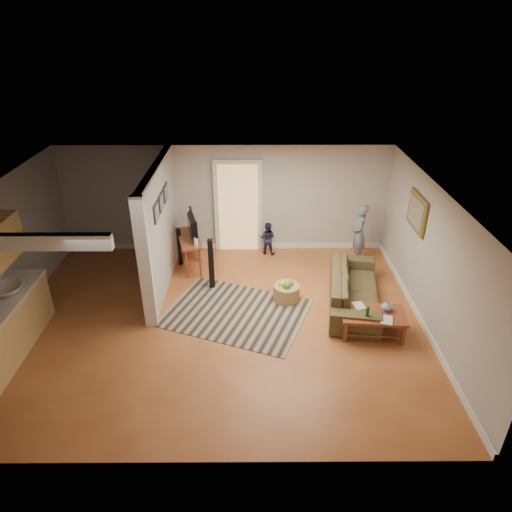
{
  "coord_description": "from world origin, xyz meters",
  "views": [
    {
      "loc": [
        0.66,
        -6.87,
        5.05
      ],
      "look_at": [
        0.7,
        0.5,
        1.1
      ],
      "focal_mm": 32.0,
      "sensor_mm": 36.0,
      "label": 1
    }
  ],
  "objects_px": {
    "coffee_table": "(374,318)",
    "tv_console": "(190,240)",
    "speaker_left": "(211,264)",
    "sofa": "(353,303)",
    "toy_basket": "(286,292)",
    "speaker_right": "(179,246)",
    "toddler": "(267,253)",
    "child": "(356,261)"
  },
  "relations": [
    {
      "from": "tv_console",
      "to": "child",
      "type": "bearing_deg",
      "value": -11.28
    },
    {
      "from": "speaker_left",
      "to": "child",
      "type": "xyz_separation_m",
      "value": [
        3.2,
        1.09,
        -0.55
      ]
    },
    {
      "from": "toy_basket",
      "to": "child",
      "type": "distance_m",
      "value": 2.34
    },
    {
      "from": "tv_console",
      "to": "speaker_left",
      "type": "bearing_deg",
      "value": -73.12
    },
    {
      "from": "sofa",
      "to": "tv_console",
      "type": "relative_size",
      "value": 1.89
    },
    {
      "from": "tv_console",
      "to": "speaker_right",
      "type": "relative_size",
      "value": 1.38
    },
    {
      "from": "coffee_table",
      "to": "speaker_left",
      "type": "relative_size",
      "value": 1.06
    },
    {
      "from": "sofa",
      "to": "coffee_table",
      "type": "xyz_separation_m",
      "value": [
        0.16,
        -0.94,
        0.34
      ]
    },
    {
      "from": "sofa",
      "to": "speaker_right",
      "type": "height_order",
      "value": "speaker_right"
    },
    {
      "from": "speaker_right",
      "to": "toy_basket",
      "type": "distance_m",
      "value": 2.75
    },
    {
      "from": "speaker_right",
      "to": "toddler",
      "type": "xyz_separation_m",
      "value": [
        1.98,
        0.52,
        -0.44
      ]
    },
    {
      "from": "sofa",
      "to": "toy_basket",
      "type": "distance_m",
      "value": 1.32
    },
    {
      "from": "tv_console",
      "to": "speaker_left",
      "type": "distance_m",
      "value": 1.02
    },
    {
      "from": "speaker_left",
      "to": "toddler",
      "type": "height_order",
      "value": "speaker_left"
    },
    {
      "from": "tv_console",
      "to": "toddler",
      "type": "relative_size",
      "value": 1.56
    },
    {
      "from": "speaker_left",
      "to": "sofa",
      "type": "bearing_deg",
      "value": -13.41
    },
    {
      "from": "sofa",
      "to": "speaker_right",
      "type": "relative_size",
      "value": 2.61
    },
    {
      "from": "speaker_right",
      "to": "child",
      "type": "distance_m",
      "value": 4.03
    },
    {
      "from": "speaker_right",
      "to": "child",
      "type": "relative_size",
      "value": 0.65
    },
    {
      "from": "coffee_table",
      "to": "tv_console",
      "type": "xyz_separation_m",
      "value": [
        -3.49,
        2.43,
        0.32
      ]
    },
    {
      "from": "speaker_left",
      "to": "child",
      "type": "relative_size",
      "value": 0.8
    },
    {
      "from": "sofa",
      "to": "toy_basket",
      "type": "xyz_separation_m",
      "value": [
        -1.3,
        0.13,
        0.19
      ]
    },
    {
      "from": "child",
      "to": "toddler",
      "type": "distance_m",
      "value": 2.06
    },
    {
      "from": "coffee_table",
      "to": "tv_console",
      "type": "distance_m",
      "value": 4.27
    },
    {
      "from": "child",
      "to": "tv_console",
      "type": "bearing_deg",
      "value": -77.8
    },
    {
      "from": "toy_basket",
      "to": "speaker_left",
      "type": "bearing_deg",
      "value": 161.63
    },
    {
      "from": "speaker_left",
      "to": "toddler",
      "type": "relative_size",
      "value": 1.39
    },
    {
      "from": "speaker_left",
      "to": "tv_console",
      "type": "bearing_deg",
      "value": 120.83
    },
    {
      "from": "tv_console",
      "to": "speaker_left",
      "type": "height_order",
      "value": "speaker_left"
    },
    {
      "from": "sofa",
      "to": "tv_console",
      "type": "height_order",
      "value": "tv_console"
    },
    {
      "from": "sofa",
      "to": "toddler",
      "type": "height_order",
      "value": "toddler"
    },
    {
      "from": "tv_console",
      "to": "child",
      "type": "height_order",
      "value": "tv_console"
    },
    {
      "from": "coffee_table",
      "to": "speaker_left",
      "type": "distance_m",
      "value": 3.36
    },
    {
      "from": "coffee_table",
      "to": "toddler",
      "type": "relative_size",
      "value": 1.47
    },
    {
      "from": "coffee_table",
      "to": "tv_console",
      "type": "height_order",
      "value": "tv_console"
    },
    {
      "from": "sofa",
      "to": "child",
      "type": "relative_size",
      "value": 1.69
    },
    {
      "from": "child",
      "to": "toddler",
      "type": "relative_size",
      "value": 1.75
    },
    {
      "from": "child",
      "to": "toddler",
      "type": "height_order",
      "value": "child"
    },
    {
      "from": "speaker_left",
      "to": "child",
      "type": "bearing_deg",
      "value": 18.02
    },
    {
      "from": "coffee_table",
      "to": "tv_console",
      "type": "bearing_deg",
      "value": 145.13
    },
    {
      "from": "sofa",
      "to": "coffee_table",
      "type": "relative_size",
      "value": 2.0
    },
    {
      "from": "tv_console",
      "to": "speaker_right",
      "type": "bearing_deg",
      "value": 141.02
    }
  ]
}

